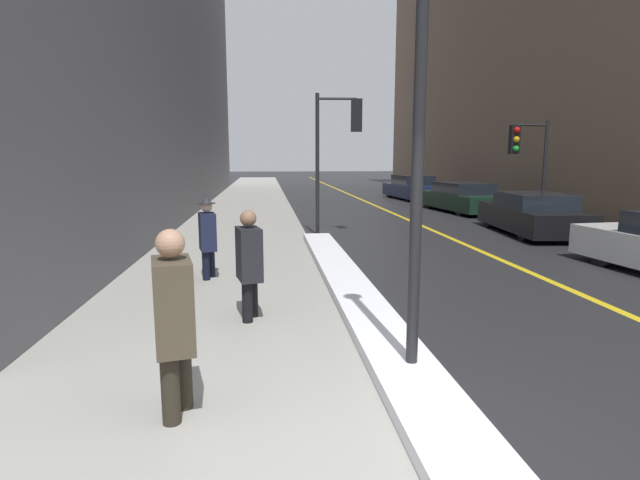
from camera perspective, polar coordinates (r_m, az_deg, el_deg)
ground_plane at (r=4.07m, az=13.01°, el=-24.32°), size 160.00×160.00×0.00m
sidewalk_slab at (r=18.34m, az=-8.77°, el=2.27°), size 4.00×80.00×0.01m
road_centre_stripe at (r=19.04m, az=9.59°, el=2.49°), size 0.16×80.00×0.00m
snow_bank_curb at (r=8.50m, az=3.45°, el=-5.39°), size 0.71×11.20×0.16m
building_facade_right at (r=29.51m, az=24.19°, el=20.18°), size 6.00×36.00×16.33m
lamp_post at (r=5.03m, az=11.39°, el=17.25°), size 0.28×0.28×4.93m
traffic_light_near at (r=14.38m, az=2.40°, el=12.02°), size 1.31×0.33×4.02m
traffic_light_far at (r=17.34m, az=22.45°, el=9.39°), size 1.31×0.32×3.41m
pedestrian_trailing at (r=4.47m, az=-16.38°, el=-8.23°), size 0.43×0.78×1.66m
pedestrian_in_glasses at (r=6.93m, az=-8.12°, el=-2.27°), size 0.40×0.74×1.55m
pedestrian_in_fedora at (r=9.44m, az=-12.73°, el=0.64°), size 0.38×0.53×1.55m
parked_car_black at (r=16.13m, az=23.04°, el=2.72°), size 2.20×4.59×1.22m
parked_car_dark_green at (r=21.81m, az=15.83°, el=4.67°), size 2.28×5.02×1.22m
parked_car_navy at (r=27.70m, az=10.45°, el=5.87°), size 2.15×4.87×1.32m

